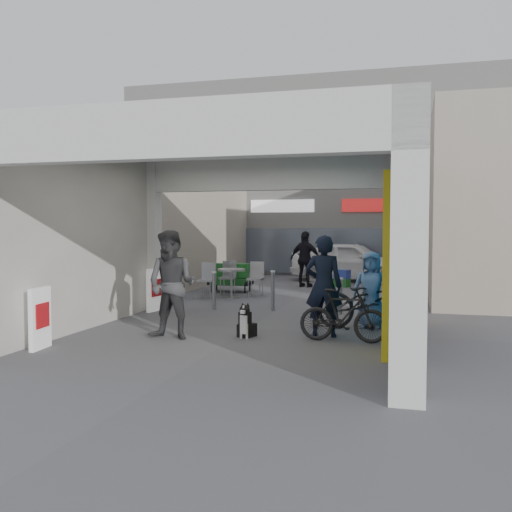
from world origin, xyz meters
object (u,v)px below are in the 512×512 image
(bicycle_front, at_px, (372,300))
(bicycle_rear, at_px, (343,316))
(cafe_set, at_px, (230,284))
(man_elderly, at_px, (371,290))
(man_with_dog, at_px, (324,286))
(man_crates, at_px, (305,259))
(man_back_turned, at_px, (172,285))
(white_van, at_px, (351,261))
(produce_stand, at_px, (230,281))
(border_collie, at_px, (246,324))

(bicycle_front, bearing_deg, bicycle_rear, 151.73)
(cafe_set, bearing_deg, man_elderly, -43.97)
(man_with_dog, height_order, man_crates, man_with_dog)
(cafe_set, bearing_deg, man_back_turned, -81.94)
(man_back_turned, bearing_deg, white_van, 85.76)
(man_with_dog, distance_m, bicycle_rear, 0.74)
(produce_stand, xyz_separation_m, bicycle_rear, (4.17, -6.67, 0.12))
(cafe_set, bearing_deg, bicycle_rear, -55.51)
(man_with_dog, bearing_deg, cafe_set, -58.83)
(border_collie, xyz_separation_m, man_crates, (-0.48, 8.64, 0.66))
(border_collie, height_order, bicycle_rear, bicycle_rear)
(border_collie, bearing_deg, man_elderly, 57.08)
(border_collie, distance_m, white_van, 10.95)
(man_crates, relative_size, bicycle_front, 0.87)
(produce_stand, height_order, man_crates, man_crates)
(bicycle_front, distance_m, white_van, 9.50)
(cafe_set, relative_size, produce_stand, 1.25)
(man_with_dog, relative_size, bicycle_front, 0.87)
(man_back_turned, height_order, man_crates, man_back_turned)
(border_collie, relative_size, bicycle_rear, 0.42)
(man_crates, distance_m, bicycle_rear, 8.87)
(border_collie, bearing_deg, man_crates, 113.07)
(man_back_turned, bearing_deg, produce_stand, 105.42)
(man_back_turned, bearing_deg, border_collie, 25.60)
(man_crates, bearing_deg, cafe_set, 76.26)
(man_with_dog, bearing_deg, produce_stand, -61.33)
(man_with_dog, bearing_deg, border_collie, 17.25)
(produce_stand, distance_m, border_collie, 7.17)
(man_crates, xyz_separation_m, bicycle_rear, (2.21, -8.57, -0.46))
(cafe_set, xyz_separation_m, bicycle_rear, (3.82, -5.55, 0.11))
(produce_stand, height_order, man_back_turned, man_back_turned)
(border_collie, relative_size, man_with_dog, 0.35)
(man_with_dog, height_order, man_elderly, man_with_dog)
(border_collie, height_order, man_crates, man_crates)
(border_collie, xyz_separation_m, bicycle_front, (2.11, 1.50, 0.30))
(man_back_turned, distance_m, man_crates, 9.11)
(produce_stand, relative_size, bicycle_rear, 0.85)
(man_elderly, bearing_deg, white_van, 99.99)
(cafe_set, height_order, produce_stand, cafe_set)
(border_collie, height_order, man_elderly, man_elderly)
(man_back_turned, height_order, man_elderly, man_back_turned)
(man_crates, height_order, white_van, man_crates)
(man_elderly, height_order, white_van, man_elderly)
(produce_stand, bearing_deg, white_van, 70.77)
(man_back_turned, relative_size, bicycle_rear, 1.26)
(cafe_set, height_order, man_back_turned, man_back_turned)
(man_with_dog, height_order, man_back_turned, man_back_turned)
(border_collie, xyz_separation_m, bicycle_rear, (1.73, 0.06, 0.21))
(border_collie, bearing_deg, man_back_turned, -140.32)
(produce_stand, bearing_deg, man_elderly, -30.14)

